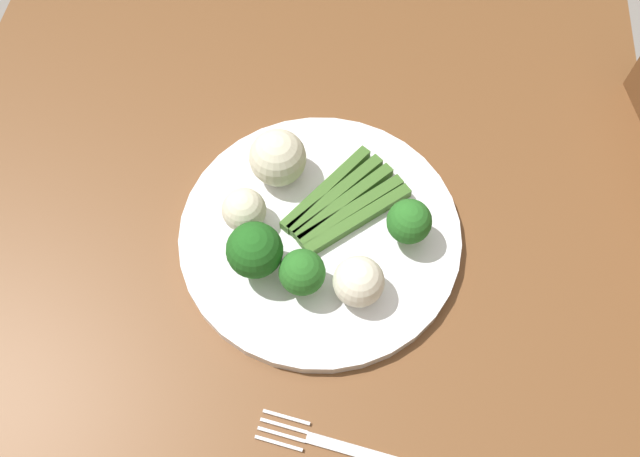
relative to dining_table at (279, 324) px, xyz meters
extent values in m
cube|color=gray|center=(0.00, 0.00, -0.65)|extent=(6.00, 6.00, 0.02)
cube|color=brown|center=(0.00, 0.00, 0.09)|extent=(1.42, 0.80, 0.04)
cylinder|color=brown|center=(0.65, -0.34, -0.29)|extent=(0.07, 0.07, 0.70)
cylinder|color=brown|center=(0.65, 0.34, -0.29)|extent=(0.07, 0.07, 0.70)
cylinder|color=brown|center=(-0.03, -0.50, -0.41)|extent=(0.04, 0.04, 0.45)
cylinder|color=brown|center=(0.30, -0.41, -0.41)|extent=(0.04, 0.04, 0.45)
cylinder|color=white|center=(0.06, -0.04, 0.11)|extent=(0.29, 0.29, 0.01)
cube|color=#3D6626|center=(0.08, -0.08, 0.13)|extent=(0.09, 0.11, 0.01)
cube|color=#3D6626|center=(0.09, -0.07, 0.13)|extent=(0.10, 0.11, 0.01)
cube|color=#3D6626|center=(0.10, -0.06, 0.13)|extent=(0.10, 0.10, 0.01)
cube|color=#3D6626|center=(0.10, -0.05, 0.13)|extent=(0.11, 0.09, 0.01)
cube|color=#3D6626|center=(0.11, -0.04, 0.13)|extent=(0.11, 0.09, 0.01)
cylinder|color=#568E33|center=(0.07, -0.13, 0.13)|extent=(0.02, 0.02, 0.02)
sphere|color=#286B23|center=(0.07, -0.13, 0.15)|extent=(0.05, 0.05, 0.05)
cylinder|color=#568E33|center=(0.00, -0.03, 0.13)|extent=(0.02, 0.02, 0.02)
sphere|color=#286B23|center=(0.00, -0.03, 0.15)|extent=(0.05, 0.05, 0.05)
cylinder|color=#4C7F2B|center=(0.01, 0.02, 0.13)|extent=(0.02, 0.02, 0.02)
sphere|color=#1E5B1C|center=(0.01, 0.02, 0.16)|extent=(0.06, 0.06, 0.06)
sphere|color=beige|center=(0.13, 0.01, 0.15)|extent=(0.06, 0.06, 0.06)
sphere|color=silver|center=(0.00, -0.09, 0.15)|extent=(0.05, 0.05, 0.05)
sphere|color=beige|center=(0.07, 0.04, 0.14)|extent=(0.05, 0.05, 0.05)
cube|color=silver|center=(-0.15, -0.11, 0.11)|extent=(0.03, 0.12, 0.00)
cube|color=silver|center=(-0.13, -0.03, 0.11)|extent=(0.01, 0.04, 0.00)
cube|color=silver|center=(-0.13, -0.03, 0.11)|extent=(0.01, 0.04, 0.00)
cube|color=silver|center=(-0.14, -0.03, 0.11)|extent=(0.01, 0.04, 0.00)
cube|color=silver|center=(-0.15, -0.03, 0.11)|extent=(0.01, 0.04, 0.00)
camera|label=1|loc=(-0.25, -0.08, 0.72)|focal=36.51mm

